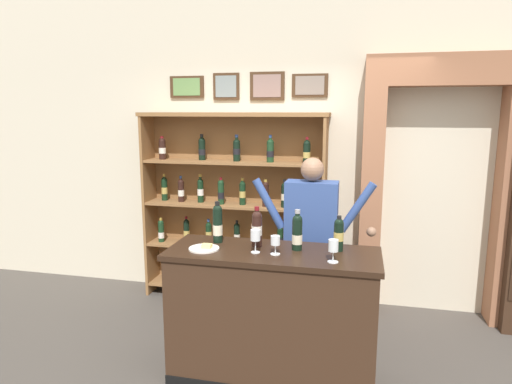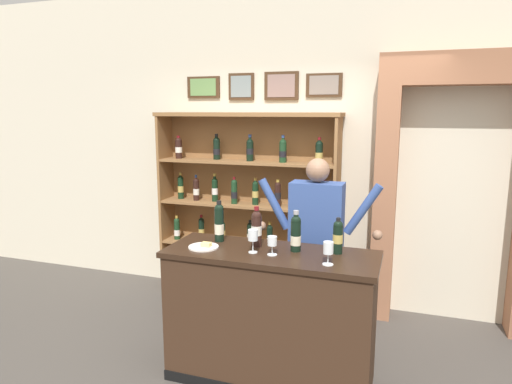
# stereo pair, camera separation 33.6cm
# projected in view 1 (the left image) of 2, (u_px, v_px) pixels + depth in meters

# --- Properties ---
(ground_plane) EXTENTS (14.00, 14.00, 0.02)m
(ground_plane) POSITION_uv_depth(u_px,v_px,m) (266.00, 377.00, 3.49)
(ground_plane) COLOR #47423D
(back_wall) EXTENTS (12.00, 0.19, 3.31)m
(back_wall) POSITION_uv_depth(u_px,v_px,m) (298.00, 146.00, 4.76)
(back_wall) COLOR beige
(back_wall) RESTS_ON ground
(wine_shelf) EXTENTS (1.98, 0.34, 2.00)m
(wine_shelf) POSITION_uv_depth(u_px,v_px,m) (234.00, 203.00, 4.80)
(wine_shelf) COLOR olive
(wine_shelf) RESTS_ON ground
(archway_doorway) EXTENTS (1.44, 0.45, 2.53)m
(archway_doorway) POSITION_uv_depth(u_px,v_px,m) (438.00, 175.00, 4.37)
(archway_doorway) COLOR #9E6647
(archway_doorway) RESTS_ON ground
(tasting_counter) EXTENTS (1.56, 0.59, 1.01)m
(tasting_counter) POSITION_uv_depth(u_px,v_px,m) (272.00, 316.00, 3.38)
(tasting_counter) COLOR #382316
(tasting_counter) RESTS_ON ground
(shopkeeper) EXTENTS (1.06, 0.22, 1.64)m
(shopkeeper) POSITION_uv_depth(u_px,v_px,m) (311.00, 230.00, 3.83)
(shopkeeper) COLOR #2D3347
(shopkeeper) RESTS_ON ground
(tasting_bottle_rosso) EXTENTS (0.08, 0.08, 0.32)m
(tasting_bottle_rosso) POSITION_uv_depth(u_px,v_px,m) (218.00, 223.00, 3.49)
(tasting_bottle_rosso) COLOR black
(tasting_bottle_rosso) RESTS_ON tasting_counter
(tasting_bottle_grappa) EXTENTS (0.08, 0.08, 0.31)m
(tasting_bottle_grappa) POSITION_uv_depth(u_px,v_px,m) (257.00, 228.00, 3.39)
(tasting_bottle_grappa) COLOR black
(tasting_bottle_grappa) RESTS_ON tasting_counter
(tasting_bottle_brunello) EXTENTS (0.08, 0.08, 0.30)m
(tasting_bottle_brunello) POSITION_uv_depth(u_px,v_px,m) (297.00, 232.00, 3.30)
(tasting_bottle_brunello) COLOR black
(tasting_bottle_brunello) RESTS_ON tasting_counter
(tasting_bottle_super_tuscan) EXTENTS (0.07, 0.07, 0.26)m
(tasting_bottle_super_tuscan) POSITION_uv_depth(u_px,v_px,m) (339.00, 234.00, 3.28)
(tasting_bottle_super_tuscan) COLOR black
(tasting_bottle_super_tuscan) RESTS_ON tasting_counter
(wine_glass_right) EXTENTS (0.07, 0.07, 0.14)m
(wine_glass_right) POSITION_uv_depth(u_px,v_px,m) (275.00, 242.00, 3.20)
(wine_glass_right) COLOR silver
(wine_glass_right) RESTS_ON tasting_counter
(wine_glass_center) EXTENTS (0.07, 0.07, 0.16)m
(wine_glass_center) POSITION_uv_depth(u_px,v_px,m) (333.00, 247.00, 3.04)
(wine_glass_center) COLOR silver
(wine_glass_center) RESTS_ON tasting_counter
(wine_glass_left) EXTENTS (0.07, 0.07, 0.17)m
(wine_glass_left) POSITION_uv_depth(u_px,v_px,m) (255.00, 237.00, 3.24)
(wine_glass_left) COLOR silver
(wine_glass_left) RESTS_ON tasting_counter
(cheese_plate) EXTENTS (0.23, 0.23, 0.04)m
(cheese_plate) POSITION_uv_depth(u_px,v_px,m) (204.00, 248.00, 3.33)
(cheese_plate) COLOR white
(cheese_plate) RESTS_ON tasting_counter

